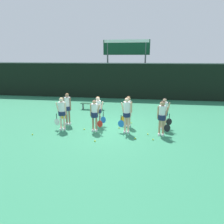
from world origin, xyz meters
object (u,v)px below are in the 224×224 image
object	(u,v)px
tennis_ball_6	(135,138)
player_5	(98,109)
player_4	(67,106)
tennis_ball_2	(126,129)
tennis_ball_0	(32,134)
player_6	(128,109)
player_0	(62,111)
scoreboard	(126,52)
player_3	(162,115)
player_7	(164,111)
bench_courtside	(92,104)
tennis_ball_1	(119,128)
tennis_ball_4	(148,134)
tennis_ball_5	(95,141)
player_1	(95,113)
tennis_ball_7	(131,123)
player_2	(127,112)
tennis_ball_3	(153,140)
tennis_ball_8	(84,129)

from	to	relation	value
tennis_ball_6	player_5	bearing A→B (deg)	141.03
player_4	tennis_ball_2	distance (m)	3.47
tennis_ball_0	player_6	bearing A→B (deg)	25.33
player_5	tennis_ball_0	bearing A→B (deg)	-147.35
player_0	tennis_ball_6	world-z (taller)	player_0
scoreboard	player_3	size ratio (longest dim) A/B	3.05
player_7	bench_courtside	bearing A→B (deg)	130.19
tennis_ball_1	tennis_ball_2	size ratio (longest dim) A/B	0.95
scoreboard	player_3	distance (m)	11.24
scoreboard	bench_courtside	size ratio (longest dim) A/B	3.09
tennis_ball_1	tennis_ball_2	world-z (taller)	tennis_ball_2
scoreboard	tennis_ball_4	bearing A→B (deg)	-78.77
tennis_ball_4	tennis_ball_5	bearing A→B (deg)	-151.30
player_1	player_3	xyz separation A→B (m)	(3.33, -0.10, 0.06)
tennis_ball_0	tennis_ball_5	size ratio (longest dim) A/B	0.93
player_0	player_1	size ratio (longest dim) A/B	1.05
tennis_ball_0	player_5	bearing A→B (deg)	34.34
player_7	tennis_ball_7	size ratio (longest dim) A/B	24.20
player_2	tennis_ball_1	distance (m)	1.25
bench_courtside	player_3	distance (m)	6.65
bench_courtside	tennis_ball_2	distance (m)	5.02
player_3	tennis_ball_3	size ratio (longest dim) A/B	26.30
tennis_ball_6	tennis_ball_7	size ratio (longest dim) A/B	1.02
tennis_ball_0	tennis_ball_8	bearing A→B (deg)	26.70
player_3	player_5	xyz separation A→B (m)	(-3.35, 0.99, -0.04)
player_0	tennis_ball_8	bearing A→B (deg)	-0.87
player_4	bench_courtside	bearing A→B (deg)	94.72
scoreboard	tennis_ball_1	world-z (taller)	scoreboard
player_1	tennis_ball_4	world-z (taller)	player_1
player_5	player_4	bearing A→B (deg)	178.10
tennis_ball_1	tennis_ball_4	size ratio (longest dim) A/B	1.00
tennis_ball_0	player_4	bearing A→B (deg)	60.32
player_1	player_2	world-z (taller)	player_2
player_1	tennis_ball_2	size ratio (longest dim) A/B	23.37
player_7	tennis_ball_6	size ratio (longest dim) A/B	23.66
player_2	tennis_ball_5	world-z (taller)	player_2
player_6	tennis_ball_5	size ratio (longest dim) A/B	23.37
player_1	tennis_ball_4	bearing A→B (deg)	-6.34
player_0	tennis_ball_3	world-z (taller)	player_0
bench_courtside	tennis_ball_7	world-z (taller)	bench_courtside
scoreboard	tennis_ball_0	xyz separation A→B (m)	(-3.49, -11.42, -4.11)
player_6	tennis_ball_7	bearing A→B (deg)	80.90
scoreboard	tennis_ball_2	size ratio (longest dim) A/B	74.67
player_4	tennis_ball_1	distance (m)	3.13
player_5	player_7	world-z (taller)	player_7
player_1	player_7	distance (m)	3.61
player_5	tennis_ball_4	bearing A→B (deg)	-22.80
player_2	tennis_ball_0	world-z (taller)	player_2
tennis_ball_5	tennis_ball_6	world-z (taller)	tennis_ball_5
player_4	player_5	world-z (taller)	player_4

